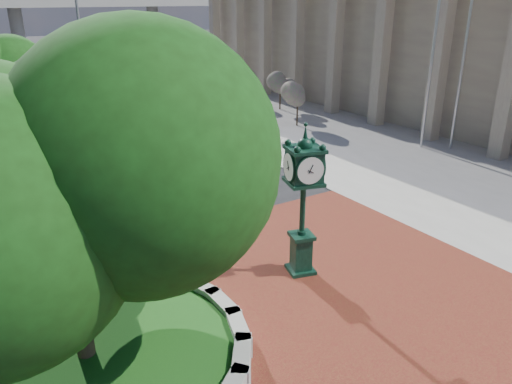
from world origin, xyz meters
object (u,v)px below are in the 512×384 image
object	(u,v)px
parked_car	(72,78)
flagpole_a	(436,28)
flagpole_b	(467,32)
street_lamp_near	(83,29)
post_clock	(303,196)

from	to	relation	value
parked_car	flagpole_a	world-z (taller)	flagpole_a
flagpole_b	street_lamp_near	bearing A→B (deg)	126.70
parked_car	flagpole_b	world-z (taller)	flagpole_b
parked_car	street_lamp_near	xyz separation A→B (m)	(-1.72, -12.23, 4.62)
flagpole_a	street_lamp_near	distance (m)	20.47
flagpole_a	street_lamp_near	size ratio (longest dim) A/B	1.25
post_clock	flagpole_a	distance (m)	14.85
post_clock	flagpole_b	size ratio (longest dim) A/B	0.38
post_clock	flagpole_a	size ratio (longest dim) A/B	0.37
post_clock	flagpole_a	xyz separation A→B (m)	(12.86, 6.53, 3.53)
flagpole_a	flagpole_b	xyz separation A→B (m)	(1.03, -0.99, -0.15)
post_clock	flagpole_a	bearing A→B (deg)	26.93
post_clock	parked_car	distance (m)	35.43
post_clock	flagpole_b	xyz separation A→B (m)	(13.89, 5.54, 3.38)
flagpole_a	flagpole_b	size ratio (longest dim) A/B	1.03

